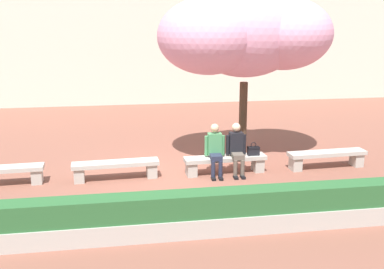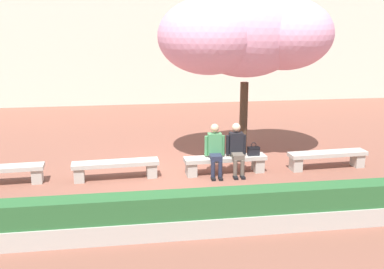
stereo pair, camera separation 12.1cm
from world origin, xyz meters
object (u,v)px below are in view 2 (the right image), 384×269
Objects in this scene: stone_bench_center at (225,162)px; cherry_tree_main at (246,34)px; stone_bench_near_east at (327,157)px; stone_bench_near_west at (116,167)px; person_seated_left at (215,148)px; handbag at (254,150)px; person_seated_right at (237,147)px.

stone_bench_center is 3.41m from cherry_tree_main.
stone_bench_center and stone_bench_near_east have the same top height.
stone_bench_near_west is at bearing 180.00° from stone_bench_center.
person_seated_left reaches higher than stone_bench_near_east.
stone_bench_near_west is 3.46m from handbag.
stone_bench_near_east is 1.63× the size of person_seated_left.
cherry_tree_main reaches higher than handbag.
stone_bench_near_east is 6.20× the size of handbag.
person_seated_left reaches higher than stone_bench_center.
stone_bench_near_east is at bearing -0.00° from stone_bench_near_west.
stone_bench_near_east is 2.49m from person_seated_right.
stone_bench_near_west and stone_bench_near_east have the same top height.
stone_bench_near_west is at bearing 180.00° from stone_bench_near_east.
person_seated_right is at bearing -11.17° from stone_bench_center.
stone_bench_near_west is 5.45m from stone_bench_near_east.
stone_bench_near_west is at bearing 179.86° from handbag.
stone_bench_near_east is at bearing 0.24° from handbag.
cherry_tree_main reaches higher than stone_bench_center.
stone_bench_center is 1.63× the size of person_seated_right.
person_seated_right reaches higher than stone_bench_near_west.
handbag is (3.45, -0.01, 0.27)m from stone_bench_near_west.
stone_bench_near_east is 1.63× the size of person_seated_right.
person_seated_right is at bearing -1.02° from stone_bench_near_west.
cherry_tree_main reaches higher than person_seated_right.
person_seated_right reaches higher than handbag.
handbag is at bearing -92.41° from cherry_tree_main.
stone_bench_near_east is (2.73, 0.00, 0.00)m from stone_bench_center.
handbag is at bearing 5.72° from person_seated_right.
cherry_tree_main reaches higher than person_seated_left.
stone_bench_near_west is 1.00× the size of stone_bench_center.
stone_bench_near_east is (5.45, -0.00, 0.00)m from stone_bench_near_west.
stone_bench_near_east is 0.45× the size of cherry_tree_main.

